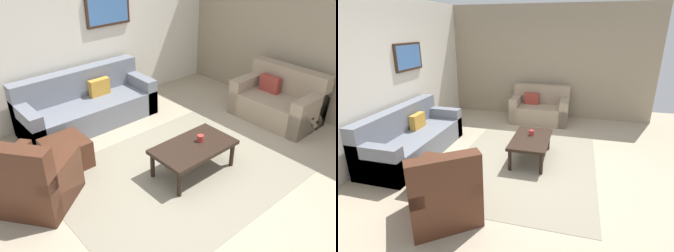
% 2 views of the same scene
% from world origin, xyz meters
% --- Properties ---
extents(ground_plane, '(8.00, 8.00, 0.00)m').
position_xyz_m(ground_plane, '(0.00, 0.00, 0.00)').
color(ground_plane, tan).
extents(rear_partition, '(6.00, 0.12, 2.80)m').
position_xyz_m(rear_partition, '(0.00, 2.60, 1.40)').
color(rear_partition, silver).
rests_on(rear_partition, ground_plane).
extents(stone_feature_panel, '(0.12, 5.20, 2.80)m').
position_xyz_m(stone_feature_panel, '(3.00, 0.00, 1.40)').
color(stone_feature_panel, gray).
rests_on(stone_feature_panel, ground_plane).
extents(area_rug, '(3.03, 2.39, 0.01)m').
position_xyz_m(area_rug, '(0.00, 0.00, 0.00)').
color(area_rug, gray).
rests_on(area_rug, ground_plane).
extents(couch_main, '(2.24, 0.87, 0.88)m').
position_xyz_m(couch_main, '(-0.12, 2.11, 0.30)').
color(couch_main, slate).
rests_on(couch_main, ground_plane).
extents(couch_loveseat, '(0.85, 1.39, 0.88)m').
position_xyz_m(couch_loveseat, '(2.46, 0.08, 0.30)').
color(couch_loveseat, gray).
rests_on(couch_loveseat, ground_plane).
extents(armchair_leather, '(1.12, 1.12, 0.95)m').
position_xyz_m(armchair_leather, '(-1.62, 0.65, 0.31)').
color(armchair_leather, '#4C2819').
rests_on(armchair_leather, ground_plane).
extents(ottoman, '(0.56, 0.56, 0.40)m').
position_xyz_m(ottoman, '(-0.97, 1.16, 0.20)').
color(ottoman, '#4C2819').
rests_on(ottoman, ground_plane).
extents(coffee_table, '(1.10, 0.64, 0.41)m').
position_xyz_m(coffee_table, '(0.25, -0.07, 0.36)').
color(coffee_table, black).
rests_on(coffee_table, ground_plane).
extents(cup, '(0.09, 0.09, 0.09)m').
position_xyz_m(cup, '(0.40, -0.05, 0.45)').
color(cup, '#B2332D').
rests_on(cup, coffee_table).
extents(framed_artwork, '(0.85, 0.04, 0.53)m').
position_xyz_m(framed_artwork, '(0.71, 2.51, 1.69)').
color(framed_artwork, '#382316').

